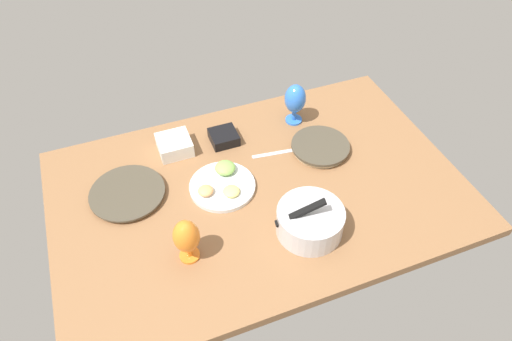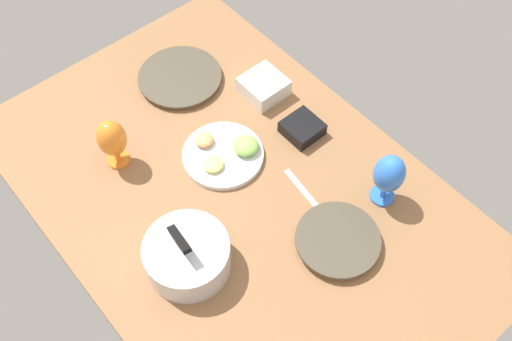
# 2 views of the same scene
# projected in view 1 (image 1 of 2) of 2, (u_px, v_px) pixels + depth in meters

# --- Properties ---
(ground_plane) EXTENTS (1.60, 1.04, 0.04)m
(ground_plane) POSITION_uv_depth(u_px,v_px,m) (259.00, 192.00, 1.85)
(ground_plane) COLOR #8C603D
(dinner_plate_left) EXTENTS (0.25, 0.25, 0.03)m
(dinner_plate_left) POSITION_uv_depth(u_px,v_px,m) (320.00, 147.00, 1.98)
(dinner_plate_left) COLOR beige
(dinner_plate_left) RESTS_ON ground_plane
(dinner_plate_right) EXTENTS (0.29, 0.29, 0.02)m
(dinner_plate_right) POSITION_uv_depth(u_px,v_px,m) (128.00, 194.00, 1.80)
(dinner_plate_right) COLOR beige
(dinner_plate_right) RESTS_ON ground_plane
(mixing_bowl) EXTENTS (0.25, 0.24, 0.17)m
(mixing_bowl) POSITION_uv_depth(u_px,v_px,m) (310.00, 220.00, 1.66)
(mixing_bowl) COLOR silver
(mixing_bowl) RESTS_ON ground_plane
(fruit_platter) EXTENTS (0.26, 0.26, 0.06)m
(fruit_platter) POSITION_uv_depth(u_px,v_px,m) (222.00, 184.00, 1.83)
(fruit_platter) COLOR silver
(fruit_platter) RESTS_ON ground_plane
(hurricane_glass_orange) EXTENTS (0.09, 0.09, 0.18)m
(hurricane_glass_orange) POSITION_uv_depth(u_px,v_px,m) (186.00, 237.00, 1.54)
(hurricane_glass_orange) COLOR orange
(hurricane_glass_orange) RESTS_ON ground_plane
(hurricane_glass_blue) EXTENTS (0.09, 0.09, 0.19)m
(hurricane_glass_blue) POSITION_uv_depth(u_px,v_px,m) (295.00, 100.00, 2.04)
(hurricane_glass_blue) COLOR blue
(hurricane_glass_blue) RESTS_ON ground_plane
(square_bowl_black) EXTENTS (0.11, 0.11, 0.05)m
(square_bowl_black) POSITION_uv_depth(u_px,v_px,m) (224.00, 137.00, 2.01)
(square_bowl_black) COLOR black
(square_bowl_black) RESTS_ON ground_plane
(square_bowl_white) EXTENTS (0.14, 0.14, 0.06)m
(square_bowl_white) POSITION_uv_depth(u_px,v_px,m) (174.00, 144.00, 1.96)
(square_bowl_white) COLOR white
(square_bowl_white) RESTS_ON ground_plane
(fork_by_left_plate) EXTENTS (0.18, 0.04, 0.01)m
(fork_by_left_plate) POSITION_uv_depth(u_px,v_px,m) (273.00, 153.00, 1.97)
(fork_by_left_plate) COLOR silver
(fork_by_left_plate) RESTS_ON ground_plane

